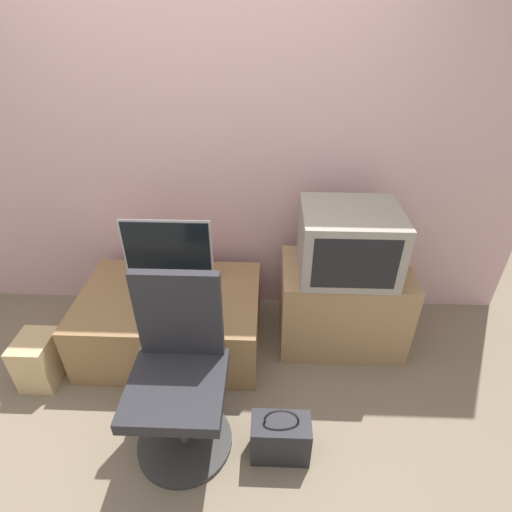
% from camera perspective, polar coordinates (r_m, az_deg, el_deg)
% --- Properties ---
extents(ground_plane, '(12.00, 12.00, 0.00)m').
position_cam_1_polar(ground_plane, '(2.46, -9.47, -25.55)').
color(ground_plane, '#7F705B').
extents(wall_back, '(4.40, 0.05, 2.60)m').
position_cam_1_polar(wall_back, '(2.72, -6.95, 16.02)').
color(wall_back, beige).
rests_on(wall_back, ground_plane).
extents(desk, '(1.18, 0.80, 0.44)m').
position_cam_1_polar(desk, '(2.84, -11.87, -8.90)').
color(desk, '#937047').
rests_on(desk, ground_plane).
extents(side_stand, '(0.83, 0.52, 0.62)m').
position_cam_1_polar(side_stand, '(2.83, 12.18, -6.83)').
color(side_stand, '#A37F56').
rests_on(side_stand, ground_plane).
extents(main_monitor, '(0.58, 0.21, 0.49)m').
position_cam_1_polar(main_monitor, '(2.64, -12.45, 0.34)').
color(main_monitor, silver).
rests_on(main_monitor, desk).
extents(keyboard, '(0.32, 0.14, 0.01)m').
position_cam_1_polar(keyboard, '(2.59, -12.26, -7.08)').
color(keyboard, '#2D2D2D').
rests_on(keyboard, desk).
extents(mouse, '(0.06, 0.04, 0.03)m').
position_cam_1_polar(mouse, '(2.55, -7.51, -7.06)').
color(mouse, '#4C4C51').
rests_on(mouse, desk).
extents(crt_tv, '(0.59, 0.51, 0.42)m').
position_cam_1_polar(crt_tv, '(2.51, 13.09, 2.00)').
color(crt_tv, gray).
rests_on(crt_tv, side_stand).
extents(office_chair, '(0.52, 0.52, 1.01)m').
position_cam_1_polar(office_chair, '(2.17, -10.88, -16.94)').
color(office_chair, '#333333').
rests_on(office_chair, ground_plane).
extents(cardboard_box_lower, '(0.22, 0.26, 0.34)m').
position_cam_1_polar(cardboard_box_lower, '(2.93, -28.57, -12.90)').
color(cardboard_box_lower, '#D1B27F').
rests_on(cardboard_box_lower, ground_plane).
extents(handbag, '(0.31, 0.17, 0.37)m').
position_cam_1_polar(handbag, '(2.31, 3.52, -24.50)').
color(handbag, '#232328').
rests_on(handbag, ground_plane).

